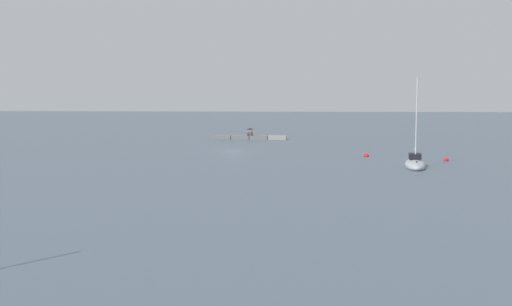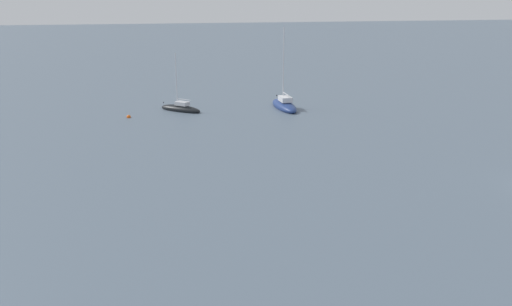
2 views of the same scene
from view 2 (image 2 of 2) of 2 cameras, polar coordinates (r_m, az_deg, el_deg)
The scene contains 3 objects.
sailboat_black_far at distance 70.39m, azimuth -7.89°, elevation 4.63°, with size 5.47×5.62×7.59m.
sailboat_navy_outer at distance 71.46m, azimuth 2.98°, elevation 5.02°, with size 8.03×2.43×10.69m.
mooring_buoy_near at distance 67.63m, azimuth -13.17°, elevation 3.69°, with size 0.51×0.51×0.51m.
Camera 2 is at (-33.73, 30.21, 14.38)m, focal length 38.24 mm.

